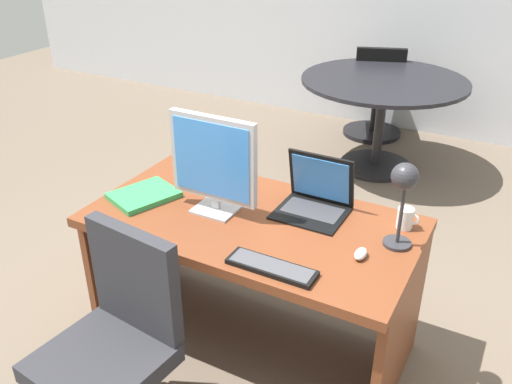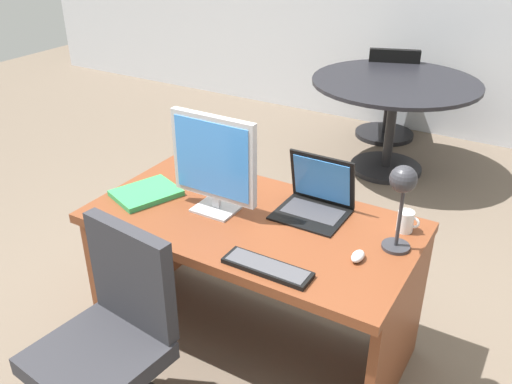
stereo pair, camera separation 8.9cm
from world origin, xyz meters
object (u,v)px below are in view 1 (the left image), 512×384
(office_chair, at_px, (115,362))
(laptop, at_px, (317,193))
(mouse, at_px, (361,254))
(monitor, at_px, (213,162))
(desk_lamp, at_px, (404,188))
(coffee_mug, at_px, (406,218))
(keyboard, at_px, (272,267))
(meeting_chair_near, at_px, (375,100))
(book, at_px, (144,195))
(meeting_table, at_px, (382,101))
(desk, at_px, (256,250))

(office_chair, bearing_deg, laptop, 65.41)
(mouse, bearing_deg, monitor, 176.62)
(desk_lamp, bearing_deg, coffee_mug, 92.63)
(keyboard, height_order, meeting_chair_near, meeting_chair_near)
(book, height_order, meeting_table, meeting_table)
(book, xyz_separation_m, meeting_table, (0.49, 2.41, -0.15))
(laptop, height_order, mouse, laptop)
(desk_lamp, bearing_deg, laptop, 160.47)
(coffee_mug, xyz_separation_m, meeting_table, (-0.72, 2.08, -0.18))
(desk_lamp, height_order, coffee_mug, desk_lamp)
(keyboard, xyz_separation_m, mouse, (0.28, 0.25, 0.01))
(desk_lamp, bearing_deg, desk, -176.85)
(coffee_mug, relative_size, meeting_chair_near, 0.11)
(book, bearing_deg, mouse, 0.62)
(book, bearing_deg, office_chair, -62.82)
(monitor, height_order, meeting_chair_near, monitor)
(desk, height_order, keyboard, keyboard)
(keyboard, relative_size, office_chair, 0.40)
(laptop, xyz_separation_m, meeting_chair_near, (-0.54, 2.79, -0.44))
(desk, xyz_separation_m, keyboard, (0.26, -0.35, 0.21))
(mouse, height_order, meeting_chair_near, meeting_chair_near)
(laptop, relative_size, mouse, 3.75)
(book, xyz_separation_m, meeting_chair_near, (0.25, 3.09, -0.38))
(desk, relative_size, meeting_chair_near, 1.70)
(monitor, bearing_deg, meeting_chair_near, 92.49)
(monitor, xyz_separation_m, desk_lamp, (0.84, 0.10, 0.03))
(monitor, relative_size, meeting_chair_near, 0.53)
(office_chair, bearing_deg, meeting_table, 87.23)
(office_chair, relative_size, meeting_chair_near, 1.04)
(mouse, bearing_deg, book, -179.38)
(monitor, bearing_deg, book, -171.74)
(monitor, relative_size, book, 1.29)
(mouse, height_order, coffee_mug, coffee_mug)
(monitor, bearing_deg, laptop, 31.46)
(office_chair, bearing_deg, desk_lamp, 43.31)
(meeting_table, bearing_deg, office_chair, -92.77)
(meeting_table, bearing_deg, mouse, -75.54)
(book, height_order, meeting_chair_near, meeting_chair_near)
(laptop, height_order, coffee_mug, laptop)
(desk, xyz_separation_m, meeting_table, (-0.07, 2.30, 0.06))
(coffee_mug, height_order, meeting_table, coffee_mug)
(desk, xyz_separation_m, office_chair, (-0.22, -0.79, -0.15))
(desk, bearing_deg, meeting_chair_near, 96.12)
(keyboard, bearing_deg, book, 164.17)
(monitor, height_order, laptop, monitor)
(desk, distance_m, keyboard, 0.49)
(laptop, height_order, keyboard, laptop)
(coffee_mug, bearing_deg, desk, -161.69)
(desk, height_order, desk_lamp, desk_lamp)
(desk, relative_size, keyboard, 4.09)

